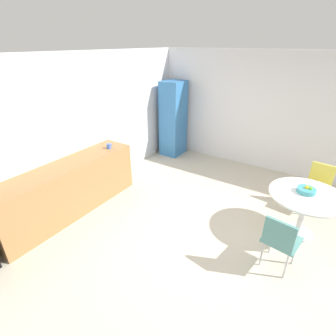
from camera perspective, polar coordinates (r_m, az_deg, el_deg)
The scene contains 10 objects.
ground_plane at distance 4.09m, azimuth 12.97°, elevation -16.36°, with size 6.00×6.00×0.00m, color beige.
wall_back at distance 5.04m, azimuth -19.12°, elevation 8.46°, with size 6.00×0.10×2.60m, color silver.
wall_side_right at distance 6.15m, azimuth 24.62°, elevation 10.60°, with size 0.10×6.00×2.60m, color silver.
counter_block at distance 4.74m, azimuth -21.27°, elevation -4.36°, with size 2.59×0.60×0.90m, color #9E7042.
locker_cabinet at distance 6.69m, azimuth 1.19°, elevation 10.89°, with size 0.60×0.50×1.88m, color #3372B2.
round_table at distance 4.34m, azimuth 28.38°, elevation -6.76°, with size 1.08×1.08×0.72m.
chair_teal at distance 3.59m, azimuth 23.74°, elevation -14.21°, with size 0.48×0.48×0.83m.
chair_yellow at distance 5.22m, azimuth 30.68°, elevation -2.64°, with size 0.47×0.47×0.83m.
fruit_bowl at distance 4.30m, azimuth 28.55°, elevation -4.37°, with size 0.26×0.26×0.11m.
mug_white at distance 4.99m, azimuth -13.07°, elevation 4.78°, with size 0.13×0.08×0.09m.
Camera 1 is at (-2.92, -0.85, 2.73)m, focal length 27.27 mm.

